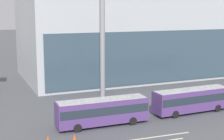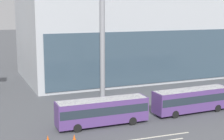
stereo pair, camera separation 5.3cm
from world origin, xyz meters
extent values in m
cylinder|color=white|center=(23.95, 54.14, 5.72)|extent=(11.97, 32.36, 5.65)
sphere|color=white|center=(27.17, 69.75, 5.72)|extent=(5.54, 5.54, 5.54)
cone|color=white|center=(20.73, 38.54, 5.72)|extent=(6.67, 7.94, 5.37)
cube|color=white|center=(23.56, 52.24, 4.73)|extent=(38.93, 11.15, 0.35)
cylinder|color=gray|center=(12.84, 54.45, 3.31)|extent=(2.97, 3.79, 2.33)
cylinder|color=gray|center=(34.27, 50.03, 3.31)|extent=(2.97, 3.79, 2.33)
cube|color=#19724C|center=(20.89, 39.30, 10.32)|extent=(1.45, 5.23, 7.52)
cube|color=white|center=(20.89, 39.30, 6.28)|extent=(15.03, 6.10, 0.28)
cylinder|color=gray|center=(26.11, 64.61, 2.85)|extent=(0.36, 0.36, 4.60)
cylinder|color=black|center=(26.11, 64.61, 0.55)|extent=(0.66, 1.17, 1.10)
cylinder|color=gray|center=(19.96, 52.98, 2.85)|extent=(0.36, 0.36, 4.60)
cylinder|color=black|center=(19.96, 52.98, 0.55)|extent=(0.66, 1.17, 1.10)
cylinder|color=gray|center=(27.15, 51.50, 2.85)|extent=(0.36, 0.36, 4.60)
cylinder|color=black|center=(27.15, 51.50, 0.55)|extent=(0.66, 1.17, 1.10)
cube|color=#56387A|center=(-3.26, 10.73, 1.81)|extent=(11.22, 2.84, 2.86)
cube|color=#232D38|center=(-3.26, 10.73, 2.09)|extent=(10.99, 2.87, 1.00)
cube|color=silver|center=(-3.26, 10.73, 3.18)|extent=(10.88, 2.76, 0.12)
cylinder|color=black|center=(0.23, 11.83, 0.50)|extent=(1.01, 0.32, 1.00)
cylinder|color=black|center=(0.17, 9.46, 0.50)|extent=(1.01, 0.32, 1.00)
cylinder|color=black|center=(-6.69, 12.00, 0.50)|extent=(1.01, 0.32, 1.00)
cylinder|color=black|center=(-6.75, 9.63, 0.50)|extent=(1.01, 0.32, 1.00)
cube|color=#56387A|center=(9.83, 10.99, 1.81)|extent=(11.21, 2.83, 2.86)
cube|color=#232D38|center=(9.83, 10.99, 2.09)|extent=(10.99, 2.86, 1.00)
cube|color=silver|center=(9.83, 10.99, 3.18)|extent=(10.88, 2.75, 0.12)
cylinder|color=black|center=(13.26, 12.26, 0.50)|extent=(1.01, 0.32, 1.00)
cylinder|color=black|center=(13.32, 9.88, 0.50)|extent=(1.01, 0.32, 1.00)
cylinder|color=black|center=(6.35, 12.10, 0.50)|extent=(1.01, 0.32, 1.00)
cylinder|color=black|center=(6.40, 9.72, 0.50)|extent=(1.01, 0.32, 1.00)
cylinder|color=gray|center=(0.98, 21.55, 15.17)|extent=(0.75, 0.75, 30.33)
cube|color=silver|center=(1.06, 4.90, 0.00)|extent=(7.78, 0.64, 0.01)
cone|color=#EA5914|center=(-7.85, 7.16, 0.40)|extent=(0.41, 0.41, 0.75)
cone|color=#EA5914|center=(-10.49, 8.01, 0.39)|extent=(0.38, 0.38, 0.74)
camera|label=1|loc=(-17.54, -26.25, 13.82)|focal=55.00mm
camera|label=2|loc=(-17.49, -26.27, 13.82)|focal=55.00mm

